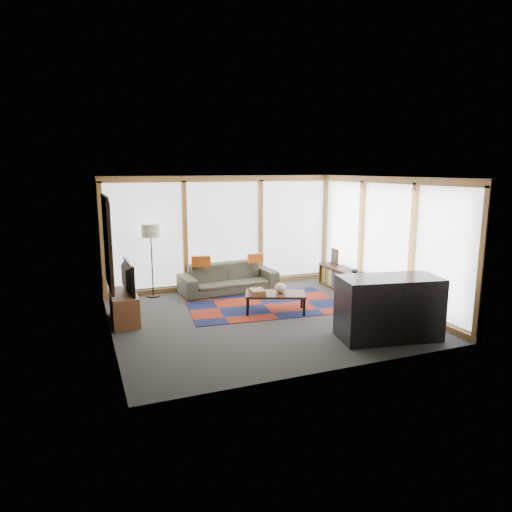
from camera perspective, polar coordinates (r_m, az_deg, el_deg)
name	(u,v)px	position (r m, az deg, el deg)	size (l,w,h in m)	color
ground	(264,317)	(8.68, 0.98, -7.61)	(5.50, 5.50, 0.00)	#2B2B29
room_envelope	(276,231)	(9.03, 2.55, 3.14)	(5.52, 5.02, 2.62)	#443C31
rug	(263,304)	(9.43, 0.93, -6.07)	(3.06, 1.97, 0.01)	maroon
sofa	(228,278)	(10.34, -3.47, -2.78)	(2.18, 0.85, 0.64)	#343527
pillow_left	(201,261)	(10.08, -6.89, -0.65)	(0.42, 0.13, 0.23)	#BB5017
pillow_right	(255,258)	(10.47, -0.07, -0.24)	(0.36, 0.11, 0.20)	#BB5017
floor_lamp	(152,261)	(10.09, -12.89, -0.58)	(0.40, 0.40, 1.60)	#2D2117
coffee_table	(275,303)	(8.91, 2.43, -5.85)	(1.15, 0.58, 0.38)	black
book_stack	(257,292)	(8.71, 0.16, -4.54)	(0.26, 0.32, 0.11)	brown
vase	(280,288)	(8.85, 3.06, -4.01)	(0.23, 0.23, 0.20)	beige
bookshelf	(348,282)	(10.50, 11.39, -3.15)	(0.36, 2.00, 0.50)	black
bowl_a	(361,274)	(9.97, 13.02, -2.18)	(0.20, 0.20, 0.10)	black
bowl_b	(355,271)	(10.28, 12.25, -1.80)	(0.17, 0.17, 0.08)	black
shelf_picture	(335,257)	(11.02, 9.81, -0.08)	(0.04, 0.29, 0.38)	black
tv_console	(124,307)	(8.70, -16.17, -6.16)	(0.45, 1.08, 0.54)	brown
television	(124,277)	(8.57, -16.23, -2.58)	(0.98, 0.13, 0.57)	black
bar_counter	(389,308)	(7.81, 16.26, -6.23)	(1.62, 0.76, 1.03)	black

